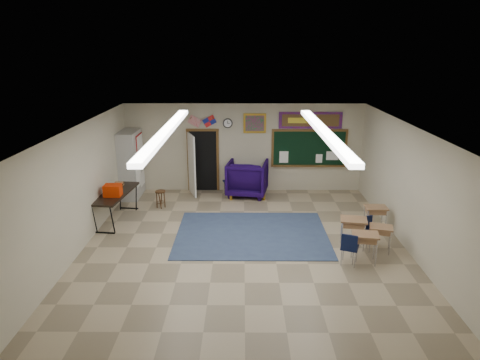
{
  "coord_description": "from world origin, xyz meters",
  "views": [
    {
      "loc": [
        -0.05,
        -9.66,
        4.8
      ],
      "look_at": [
        -0.12,
        1.5,
        1.3
      ],
      "focal_mm": 32.0,
      "sensor_mm": 36.0,
      "label": 1
    }
  ],
  "objects_px": {
    "student_desk_front_left": "(353,231)",
    "folding_table": "(116,205)",
    "wingback_armchair": "(247,178)",
    "wooden_stool": "(161,199)",
    "student_desk_front_right": "(375,217)"
  },
  "relations": [
    {
      "from": "wingback_armchair",
      "to": "student_desk_front_right",
      "type": "distance_m",
      "value": 4.5
    },
    {
      "from": "wingback_armchair",
      "to": "student_desk_front_left",
      "type": "height_order",
      "value": "wingback_armchair"
    },
    {
      "from": "wingback_armchair",
      "to": "student_desk_front_left",
      "type": "distance_m",
      "value": 4.69
    },
    {
      "from": "wingback_armchair",
      "to": "wooden_stool",
      "type": "bearing_deg",
      "value": 34.18
    },
    {
      "from": "wingback_armchair",
      "to": "wooden_stool",
      "type": "xyz_separation_m",
      "value": [
        -2.7,
        -1.22,
        -0.31
      ]
    },
    {
      "from": "student_desk_front_left",
      "to": "wooden_stool",
      "type": "bearing_deg",
      "value": 163.87
    },
    {
      "from": "student_desk_front_left",
      "to": "folding_table",
      "type": "xyz_separation_m",
      "value": [
        -6.33,
        1.67,
        0.04
      ]
    },
    {
      "from": "student_desk_front_left",
      "to": "student_desk_front_right",
      "type": "relative_size",
      "value": 1.09
    },
    {
      "from": "wingback_armchair",
      "to": "wooden_stool",
      "type": "relative_size",
      "value": 2.39
    },
    {
      "from": "student_desk_front_right",
      "to": "wooden_stool",
      "type": "bearing_deg",
      "value": 165.42
    },
    {
      "from": "folding_table",
      "to": "wooden_stool",
      "type": "height_order",
      "value": "folding_table"
    },
    {
      "from": "wingback_armchair",
      "to": "student_desk_front_right",
      "type": "xyz_separation_m",
      "value": [
        3.42,
        -2.92,
        -0.2
      ]
    },
    {
      "from": "student_desk_front_right",
      "to": "student_desk_front_left",
      "type": "bearing_deg",
      "value": -129.31
    },
    {
      "from": "student_desk_front_right",
      "to": "folding_table",
      "type": "bearing_deg",
      "value": 175.67
    },
    {
      "from": "folding_table",
      "to": "wooden_stool",
      "type": "relative_size",
      "value": 3.88
    }
  ]
}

